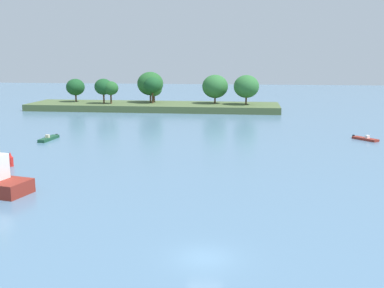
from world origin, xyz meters
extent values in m
plane|color=slate|center=(0.00, 0.00, 0.00)|extent=(400.00, 400.00, 0.00)
cube|color=#4C6038|center=(-21.93, 88.90, 0.83)|extent=(65.45, 15.17, 1.67)
cylinder|color=#513823|center=(-43.82, 90.73, 2.66)|extent=(0.44, 0.44, 1.98)
ellipsoid|color=#194C23|center=(-43.82, 90.73, 5.64)|extent=(4.98, 4.98, 4.49)
cylinder|color=#513823|center=(-34.84, 87.17, 2.92)|extent=(0.44, 0.44, 2.51)
ellipsoid|color=#194C23|center=(-34.84, 87.17, 6.04)|extent=(4.66, 4.66, 4.20)
cylinder|color=#513823|center=(-32.85, 87.01, 2.89)|extent=(0.44, 0.44, 2.44)
ellipsoid|color=#235B28|center=(-32.85, 87.01, 5.70)|extent=(3.98, 3.98, 3.58)
cylinder|color=#513823|center=(-23.30, 91.62, 2.78)|extent=(0.44, 0.44, 2.23)
ellipsoid|color=#235B28|center=(-23.30, 91.62, 6.67)|extent=(6.93, 6.93, 6.24)
cylinder|color=#513823|center=(-22.35, 91.85, 2.59)|extent=(0.44, 0.44, 1.86)
ellipsoid|color=#2D6B33|center=(-22.35, 91.85, 5.23)|extent=(4.26, 4.26, 3.83)
cylinder|color=#513823|center=(-22.24, 89.33, 3.14)|extent=(0.44, 0.44, 2.94)
ellipsoid|color=#194C23|center=(-22.24, 89.33, 6.46)|extent=(4.63, 4.63, 4.17)
cylinder|color=#513823|center=(-5.84, 90.68, 2.54)|extent=(0.44, 0.44, 1.76)
ellipsoid|color=#2D6B33|center=(-5.84, 90.68, 6.12)|extent=(6.74, 6.74, 6.06)
cylinder|color=#513823|center=(2.29, 88.75, 2.69)|extent=(0.44, 0.44, 2.05)
ellipsoid|color=#2D6B33|center=(2.29, 88.75, 6.30)|extent=(6.45, 6.45, 5.80)
cube|color=#19472D|center=(-30.59, 42.99, 0.24)|extent=(1.54, 5.57, 0.49)
cube|color=beige|center=(-30.61, 42.58, 0.74)|extent=(0.64, 0.53, 0.50)
cube|color=black|center=(-30.42, 45.89, 0.28)|extent=(0.34, 0.30, 0.56)
cube|color=maroon|center=(22.67, 49.44, 0.19)|extent=(3.91, 4.33, 0.38)
cube|color=white|center=(22.89, 49.18, 0.63)|extent=(0.82, 0.80, 0.50)
cube|color=black|center=(21.13, 51.30, 0.28)|extent=(0.43, 0.42, 0.56)
cylinder|color=red|center=(-27.49, 24.42, 0.60)|extent=(0.70, 0.70, 1.20)
cone|color=red|center=(-27.49, 24.42, 1.55)|extent=(0.49, 0.49, 0.70)
camera|label=1|loc=(2.77, -30.38, 14.09)|focal=43.20mm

